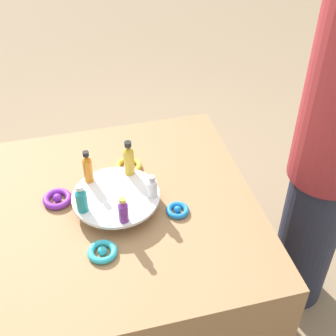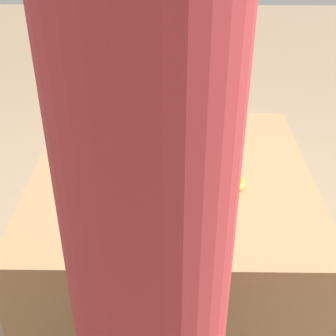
{
  "view_description": "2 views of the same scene",
  "coord_description": "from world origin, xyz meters",
  "px_view_note": "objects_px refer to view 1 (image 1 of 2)",
  "views": [
    {
      "loc": [
        1.25,
        -0.12,
        1.96
      ],
      "look_at": [
        0.01,
        0.19,
        0.89
      ],
      "focal_mm": 50.0,
      "sensor_mm": 36.0,
      "label": 1
    },
    {
      "loc": [
        -0.01,
        1.48,
        1.68
      ],
      "look_at": [
        0.01,
        0.23,
        0.9
      ],
      "focal_mm": 50.0,
      "sensor_mm": 36.0,
      "label": 2
    }
  ],
  "objects_px": {
    "bottle_gold": "(129,159)",
    "bottle_orange": "(88,168)",
    "bottle_clear": "(152,187)",
    "ribbon_bow_blue": "(178,210)",
    "bottle_teal": "(81,199)",
    "ribbon_bow_teal": "(102,252)",
    "ribbon_bow_purple": "(57,199)",
    "person_figure": "(334,144)",
    "display_stand": "(116,199)",
    "bottle_purple": "(123,211)",
    "ribbon_bow_gold": "(129,166)"
  },
  "relations": [
    {
      "from": "bottle_purple",
      "to": "display_stand",
      "type": "bearing_deg",
      "value": -177.27
    },
    {
      "from": "ribbon_bow_blue",
      "to": "bottle_clear",
      "type": "bearing_deg",
      "value": -120.69
    },
    {
      "from": "bottle_purple",
      "to": "bottle_orange",
      "type": "xyz_separation_m",
      "value": [
        -0.24,
        -0.09,
        0.02
      ]
    },
    {
      "from": "ribbon_bow_blue",
      "to": "ribbon_bow_purple",
      "type": "distance_m",
      "value": 0.45
    },
    {
      "from": "display_stand",
      "to": "bottle_purple",
      "type": "relative_size",
      "value": 3.2
    },
    {
      "from": "bottle_teal",
      "to": "person_figure",
      "type": "distance_m",
      "value": 0.96
    },
    {
      "from": "bottle_orange",
      "to": "display_stand",
      "type": "bearing_deg",
      "value": 38.73
    },
    {
      "from": "bottle_clear",
      "to": "person_figure",
      "type": "bearing_deg",
      "value": 89.92
    },
    {
      "from": "display_stand",
      "to": "person_figure",
      "type": "height_order",
      "value": "person_figure"
    },
    {
      "from": "bottle_orange",
      "to": "person_figure",
      "type": "height_order",
      "value": "person_figure"
    },
    {
      "from": "ribbon_bow_blue",
      "to": "display_stand",
      "type": "bearing_deg",
      "value": -111.75
    },
    {
      "from": "ribbon_bow_teal",
      "to": "person_figure",
      "type": "height_order",
      "value": "person_figure"
    },
    {
      "from": "bottle_orange",
      "to": "bottle_teal",
      "type": "bearing_deg",
      "value": -15.27
    },
    {
      "from": "display_stand",
      "to": "bottle_orange",
      "type": "distance_m",
      "value": 0.16
    },
    {
      "from": "display_stand",
      "to": "bottle_teal",
      "type": "height_order",
      "value": "bottle_teal"
    },
    {
      "from": "bottle_purple",
      "to": "ribbon_bow_purple",
      "type": "height_order",
      "value": "bottle_purple"
    },
    {
      "from": "bottle_purple",
      "to": "ribbon_bow_gold",
      "type": "height_order",
      "value": "bottle_purple"
    },
    {
      "from": "bottle_teal",
      "to": "bottle_purple",
      "type": "bearing_deg",
      "value": 56.73
    },
    {
      "from": "ribbon_bow_purple",
      "to": "ribbon_bow_gold",
      "type": "bearing_deg",
      "value": 113.25
    },
    {
      "from": "ribbon_bow_purple",
      "to": "person_figure",
      "type": "xyz_separation_m",
      "value": [
        0.12,
        1.04,
        0.15
      ]
    },
    {
      "from": "bottle_gold",
      "to": "ribbon_bow_purple",
      "type": "height_order",
      "value": "bottle_gold"
    },
    {
      "from": "bottle_clear",
      "to": "display_stand",
      "type": "bearing_deg",
      "value": -105.27
    },
    {
      "from": "ribbon_bow_gold",
      "to": "bottle_clear",
      "type": "bearing_deg",
      "value": 10.12
    },
    {
      "from": "bottle_orange",
      "to": "ribbon_bow_blue",
      "type": "height_order",
      "value": "bottle_orange"
    },
    {
      "from": "bottle_gold",
      "to": "ribbon_bow_purple",
      "type": "bearing_deg",
      "value": -84.6
    },
    {
      "from": "ribbon_bow_teal",
      "to": "ribbon_bow_blue",
      "type": "bearing_deg",
      "value": 113.25
    },
    {
      "from": "bottle_gold",
      "to": "ribbon_bow_blue",
      "type": "height_order",
      "value": "bottle_gold"
    },
    {
      "from": "ribbon_bow_purple",
      "to": "bottle_orange",
      "type": "bearing_deg",
      "value": 98.61
    },
    {
      "from": "bottle_clear",
      "to": "bottle_orange",
      "type": "relative_size",
      "value": 0.66
    },
    {
      "from": "bottle_purple",
      "to": "bottle_gold",
      "type": "distance_m",
      "value": 0.25
    },
    {
      "from": "bottle_orange",
      "to": "ribbon_bow_blue",
      "type": "distance_m",
      "value": 0.37
    },
    {
      "from": "bottle_purple",
      "to": "ribbon_bow_blue",
      "type": "distance_m",
      "value": 0.23
    },
    {
      "from": "bottle_teal",
      "to": "ribbon_bow_teal",
      "type": "height_order",
      "value": "bottle_teal"
    },
    {
      "from": "ribbon_bow_blue",
      "to": "ribbon_bow_teal",
      "type": "bearing_deg",
      "value": -66.75
    },
    {
      "from": "display_stand",
      "to": "person_figure",
      "type": "bearing_deg",
      "value": 87.53
    },
    {
      "from": "bottle_orange",
      "to": "ribbon_bow_teal",
      "type": "distance_m",
      "value": 0.33
    },
    {
      "from": "bottle_purple",
      "to": "ribbon_bow_purple",
      "type": "distance_m",
      "value": 0.32
    },
    {
      "from": "ribbon_bow_blue",
      "to": "person_figure",
      "type": "xyz_separation_m",
      "value": [
        -0.05,
        0.62,
        0.15
      ]
    },
    {
      "from": "ribbon_bow_purple",
      "to": "person_figure",
      "type": "distance_m",
      "value": 1.06
    },
    {
      "from": "ribbon_bow_blue",
      "to": "bottle_orange",
      "type": "bearing_deg",
      "value": -122.56
    },
    {
      "from": "bottle_clear",
      "to": "ribbon_bow_teal",
      "type": "xyz_separation_m",
      "value": [
        0.18,
        -0.21,
        -0.09
      ]
    },
    {
      "from": "display_stand",
      "to": "ribbon_bow_teal",
      "type": "xyz_separation_m",
      "value": [
        0.21,
        -0.08,
        -0.03
      ]
    },
    {
      "from": "bottle_clear",
      "to": "ribbon_bow_blue",
      "type": "xyz_separation_m",
      "value": [
        0.05,
        0.08,
        -0.09
      ]
    },
    {
      "from": "bottle_gold",
      "to": "bottle_orange",
      "type": "xyz_separation_m",
      "value": [
        0.01,
        -0.16,
        -0.0
      ]
    },
    {
      "from": "ribbon_bow_teal",
      "to": "ribbon_bow_blue",
      "type": "height_order",
      "value": "ribbon_bow_teal"
    },
    {
      "from": "bottle_teal",
      "to": "ribbon_bow_teal",
      "type": "bearing_deg",
      "value": 13.7
    },
    {
      "from": "bottle_clear",
      "to": "ribbon_bow_blue",
      "type": "bearing_deg",
      "value": 59.31
    },
    {
      "from": "bottle_orange",
      "to": "bottle_teal",
      "type": "distance_m",
      "value": 0.16
    },
    {
      "from": "ribbon_bow_purple",
      "to": "bottle_purple",
      "type": "bearing_deg",
      "value": 45.07
    },
    {
      "from": "bottle_teal",
      "to": "ribbon_bow_purple",
      "type": "height_order",
      "value": "bottle_teal"
    }
  ]
}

